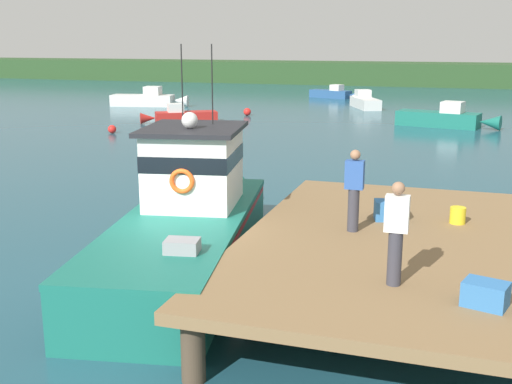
% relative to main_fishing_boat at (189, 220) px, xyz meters
% --- Properties ---
extents(ground_plane, '(200.00, 200.00, 0.00)m').
position_rel_main_fishing_boat_xyz_m(ground_plane, '(-0.10, -0.54, -1.01)').
color(ground_plane, '#1E4C5B').
extents(dock, '(6.00, 9.00, 1.20)m').
position_rel_main_fishing_boat_xyz_m(dock, '(4.70, -0.54, 0.07)').
color(dock, '#4C3D2D').
rests_on(dock, ground).
extents(main_fishing_boat, '(3.94, 9.97, 4.80)m').
position_rel_main_fishing_boat_xyz_m(main_fishing_boat, '(0.00, 0.00, 0.00)').
color(main_fishing_boat, '#196B5B').
rests_on(main_fishing_boat, ground).
extents(crate_single_by_cleat, '(0.70, 0.59, 0.36)m').
position_rel_main_fishing_boat_xyz_m(crate_single_by_cleat, '(6.08, -3.40, 0.37)').
color(crate_single_by_cleat, '#3370B2').
rests_on(crate_single_by_cleat, dock).
extents(crate_stack_near_edge, '(0.69, 0.57, 0.41)m').
position_rel_main_fishing_boat_xyz_m(crate_stack_near_edge, '(4.28, 0.71, 0.40)').
color(crate_stack_near_edge, '#3370B2').
rests_on(crate_stack_near_edge, dock).
extents(bait_bucket, '(0.32, 0.32, 0.34)m').
position_rel_main_fishing_boat_xyz_m(bait_bucket, '(5.65, 0.88, 0.36)').
color(bait_bucket, yellow).
rests_on(bait_bucket, dock).
extents(deckhand_by_the_boat, '(0.36, 0.22, 1.63)m').
position_rel_main_fishing_boat_xyz_m(deckhand_by_the_boat, '(4.76, -2.97, 1.05)').
color(deckhand_by_the_boat, '#383842').
rests_on(deckhand_by_the_boat, dock).
extents(deckhand_further_back, '(0.36, 0.22, 1.63)m').
position_rel_main_fishing_boat_xyz_m(deckhand_further_back, '(3.69, -0.33, 1.05)').
color(deckhand_further_back, '#383842').
rests_on(deckhand_further_back, dock).
extents(moored_boat_off_the_point, '(5.94, 2.31, 1.48)m').
position_rel_main_fishing_boat_xyz_m(moored_boat_off_the_point, '(-17.03, 31.08, -0.50)').
color(moored_boat_off_the_point, silver).
rests_on(moored_boat_off_the_point, ground).
extents(moored_boat_near_channel, '(5.89, 2.50, 1.47)m').
position_rel_main_fishing_boat_xyz_m(moored_boat_near_channel, '(4.70, 25.70, -0.50)').
color(moored_boat_near_channel, '#196B5B').
rests_on(moored_boat_near_channel, ground).
extents(moored_boat_mid_harbor, '(4.57, 2.46, 1.16)m').
position_rel_main_fishing_boat_xyz_m(moored_boat_mid_harbor, '(-5.02, 42.20, -0.61)').
color(moored_boat_mid_harbor, '#285184').
rests_on(moored_boat_mid_harbor, ground).
extents(moored_boat_far_right, '(2.99, 5.05, 1.29)m').
position_rel_main_fishing_boat_xyz_m(moored_boat_far_right, '(-1.34, 35.02, -0.56)').
color(moored_boat_far_right, silver).
rests_on(moored_boat_far_right, ground).
extents(moored_boat_far_left, '(4.36, 3.22, 1.17)m').
position_rel_main_fishing_boat_xyz_m(moored_boat_far_left, '(-10.54, 22.76, -0.61)').
color(moored_boat_far_left, red).
rests_on(moored_boat_far_left, ground).
extents(mooring_buoy_spare_mooring, '(0.44, 0.44, 0.44)m').
position_rel_main_fishing_boat_xyz_m(mooring_buoy_spare_mooring, '(-12.21, 17.55, -0.79)').
color(mooring_buoy_spare_mooring, red).
rests_on(mooring_buoy_spare_mooring, ground).
extents(mooring_buoy_channel_marker, '(0.50, 0.50, 0.50)m').
position_rel_main_fishing_boat_xyz_m(mooring_buoy_channel_marker, '(-7.94, 27.59, -0.76)').
color(mooring_buoy_channel_marker, red).
rests_on(mooring_buoy_channel_marker, ground).
extents(far_shoreline, '(120.00, 8.00, 2.40)m').
position_rel_main_fishing_boat_xyz_m(far_shoreline, '(-0.10, 61.46, 0.19)').
color(far_shoreline, '#284723').
rests_on(far_shoreline, ground).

